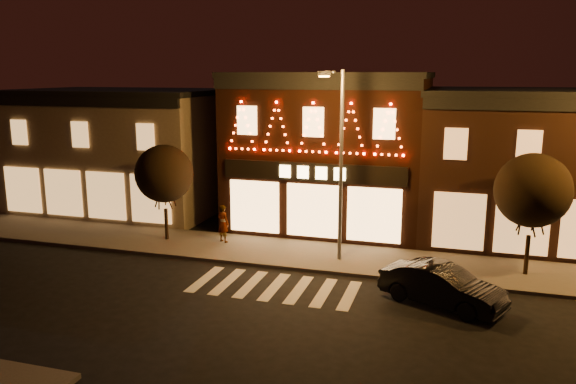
% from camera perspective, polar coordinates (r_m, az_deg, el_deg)
% --- Properties ---
extents(ground, '(120.00, 120.00, 0.00)m').
position_cam_1_polar(ground, '(19.13, -5.23, -13.74)').
color(ground, black).
rests_on(ground, ground).
extents(sidewalk_far, '(44.00, 4.00, 0.15)m').
position_cam_1_polar(sidewalk_far, '(25.72, 5.71, -6.71)').
color(sidewalk_far, '#47423D').
rests_on(sidewalk_far, ground).
extents(building_left, '(12.20, 8.28, 7.30)m').
position_cam_1_polar(building_left, '(36.07, -16.27, 4.14)').
color(building_left, '#776755').
rests_on(building_left, ground).
extents(building_pulp, '(10.20, 8.34, 8.30)m').
position_cam_1_polar(building_pulp, '(30.90, 4.39, 4.28)').
color(building_pulp, black).
rests_on(building_pulp, ground).
extents(building_right_a, '(9.20, 8.28, 7.50)m').
position_cam_1_polar(building_right_a, '(30.40, 22.16, 2.53)').
color(building_right_a, '#331A12').
rests_on(building_right_a, ground).
extents(streetlamp_mid, '(0.79, 1.89, 8.26)m').
position_cam_1_polar(streetlamp_mid, '(24.08, 5.15, 4.08)').
color(streetlamp_mid, '#59595E').
rests_on(streetlamp_mid, sidewalk_far).
extents(tree_left, '(2.83, 2.83, 4.73)m').
position_cam_1_polar(tree_left, '(28.14, -12.40, 1.82)').
color(tree_left, black).
rests_on(tree_left, sidewalk_far).
extents(tree_right, '(3.00, 3.00, 5.02)m').
position_cam_1_polar(tree_right, '(24.60, 23.48, 0.14)').
color(tree_right, black).
rests_on(tree_right, sidewalk_far).
extents(dark_sedan, '(4.73, 3.27, 1.48)m').
position_cam_1_polar(dark_sedan, '(21.40, 15.29, -9.12)').
color(dark_sedan, black).
rests_on(dark_sedan, ground).
extents(pedestrian, '(0.80, 0.69, 1.86)m').
position_cam_1_polar(pedestrian, '(27.71, -6.57, -3.17)').
color(pedestrian, gray).
rests_on(pedestrian, sidewalk_far).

